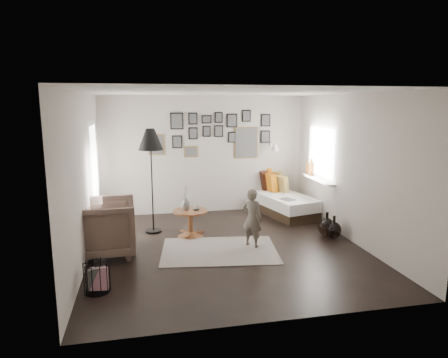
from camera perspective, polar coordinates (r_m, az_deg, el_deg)
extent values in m
plane|color=black|center=(6.90, 0.44, -9.79)|extent=(4.80, 4.80, 0.00)
plane|color=#AFA699|center=(8.90, -2.81, 3.48)|extent=(4.50, 0.00, 4.50)
plane|color=#AFA699|center=(4.30, 7.25, -4.44)|extent=(4.50, 0.00, 4.50)
plane|color=#AFA699|center=(6.48, -19.39, 0.17)|extent=(0.00, 4.80, 4.80)
plane|color=#AFA699|center=(7.37, 17.84, 1.47)|extent=(0.00, 4.80, 4.80)
plane|color=white|center=(6.47, 0.48, 12.33)|extent=(4.80, 4.80, 0.00)
plane|color=white|center=(7.69, -18.02, -0.06)|extent=(0.00, 2.14, 2.14)
plane|color=white|center=(7.69, -18.02, -0.06)|extent=(0.00, 1.88, 1.88)
plane|color=white|center=(7.69, -18.02, -0.06)|extent=(0.00, 1.93, 1.93)
plane|color=white|center=(8.39, 13.80, 3.78)|extent=(0.00, 1.30, 1.30)
plane|color=white|center=(8.39, 13.80, 3.78)|extent=(0.00, 1.14, 1.14)
cube|color=white|center=(8.45, 13.26, -0.06)|extent=(0.15, 1.32, 0.04)
cylinder|color=#8C4C14|center=(8.74, 12.34, 1.39)|extent=(0.10, 0.10, 0.28)
cylinder|color=#8C4C14|center=(8.90, 11.89, 1.38)|extent=(0.08, 0.08, 0.22)
cube|color=olive|center=(8.75, -9.64, 4.87)|extent=(0.35, 0.03, 0.45)
cube|color=black|center=(8.73, -9.64, 4.86)|extent=(0.30, 0.01, 0.40)
cube|color=black|center=(8.75, -6.77, 8.23)|extent=(0.28, 0.03, 0.36)
cube|color=black|center=(8.73, -6.76, 8.22)|extent=(0.23, 0.01, 0.31)
cube|color=black|center=(8.78, -6.70, 5.29)|extent=(0.22, 0.03, 0.28)
cube|color=black|center=(8.76, -6.69, 5.28)|extent=(0.17, 0.01, 0.23)
cube|color=black|center=(8.78, -4.47, 8.61)|extent=(0.20, 0.03, 0.26)
cube|color=black|center=(8.76, -4.46, 8.60)|extent=(0.15, 0.01, 0.21)
cube|color=black|center=(8.80, -4.44, 6.52)|extent=(0.20, 0.03, 0.26)
cube|color=black|center=(8.78, -4.43, 6.52)|extent=(0.15, 0.01, 0.21)
cube|color=black|center=(8.82, -2.52, 8.51)|extent=(0.22, 0.03, 0.18)
cube|color=black|center=(8.81, -2.50, 8.50)|extent=(0.17, 0.01, 0.13)
cube|color=black|center=(8.84, -2.50, 6.82)|extent=(0.18, 0.03, 0.24)
cube|color=black|center=(8.82, -2.49, 6.82)|extent=(0.13, 0.01, 0.19)
cube|color=black|center=(8.87, -0.78, 8.79)|extent=(0.18, 0.03, 0.24)
cube|color=black|center=(8.85, -0.76, 8.78)|extent=(0.13, 0.01, 0.19)
cube|color=black|center=(8.89, -0.77, 6.85)|extent=(0.20, 0.03, 0.26)
cube|color=black|center=(8.87, -0.75, 6.85)|extent=(0.15, 0.01, 0.21)
cube|color=black|center=(8.94, 1.13, 8.35)|extent=(0.24, 0.03, 0.30)
cube|color=black|center=(8.92, 1.16, 8.35)|extent=(0.19, 0.01, 0.25)
cube|color=black|center=(8.96, 1.12, 5.99)|extent=(0.18, 0.03, 0.24)
cube|color=black|center=(8.94, 1.15, 5.98)|extent=(0.13, 0.01, 0.19)
cube|color=olive|center=(9.05, 3.17, 5.19)|extent=(0.55, 0.03, 0.70)
cube|color=black|center=(9.03, 3.20, 5.18)|extent=(0.50, 0.01, 0.65)
cube|color=black|center=(9.01, 3.21, 8.99)|extent=(0.20, 0.03, 0.26)
cube|color=black|center=(8.99, 3.24, 8.99)|extent=(0.15, 0.01, 0.21)
cube|color=black|center=(9.14, 5.96, 8.35)|extent=(0.22, 0.03, 0.28)
cube|color=black|center=(9.12, 5.99, 8.34)|extent=(0.17, 0.01, 0.23)
cube|color=black|center=(9.16, 5.91, 6.04)|extent=(0.22, 0.03, 0.28)
cube|color=black|center=(9.15, 5.94, 6.03)|extent=(0.17, 0.01, 0.23)
cube|color=olive|center=(8.83, -4.73, 3.93)|extent=(0.30, 0.03, 0.24)
cube|color=black|center=(8.81, -4.71, 3.91)|extent=(0.25, 0.01, 0.19)
cube|color=white|center=(9.21, 6.81, 4.92)|extent=(0.06, 0.04, 0.10)
cylinder|color=white|center=(9.10, 7.05, 4.97)|extent=(0.02, 0.24, 0.02)
cone|color=white|center=(8.98, 7.31, 4.50)|extent=(0.18, 0.18, 0.14)
cube|color=beige|center=(6.76, -0.66, -10.18)|extent=(2.06, 1.57, 0.01)
cone|color=brown|center=(7.49, -4.80, -7.80)|extent=(0.47, 0.47, 0.09)
cylinder|color=brown|center=(7.42, -4.83, -6.30)|extent=(0.10, 0.10, 0.36)
cylinder|color=brown|center=(7.36, -4.86, -4.60)|extent=(0.63, 0.63, 0.04)
ellipsoid|color=black|center=(7.34, -5.51, -3.70)|extent=(0.18, 0.18, 0.20)
cylinder|color=black|center=(7.31, -5.53, -2.81)|extent=(0.05, 0.05, 0.04)
cylinder|color=black|center=(7.37, -4.01, -4.35)|extent=(0.11, 0.11, 0.02)
cube|color=black|center=(9.05, 8.06, -4.18)|extent=(1.20, 2.00, 0.22)
cube|color=silver|center=(9.00, 8.10, -2.85)|extent=(1.27, 2.07, 0.24)
cube|color=#C25F0B|center=(9.64, 6.73, 0.30)|extent=(0.41, 0.60, 0.55)
cube|color=black|center=(9.51, 6.13, -0.01)|extent=(0.28, 0.52, 0.49)
cube|color=brown|center=(9.45, 7.89, -0.18)|extent=(0.43, 0.51, 0.47)
cube|color=#C25F0B|center=(9.26, 7.03, -0.45)|extent=(0.28, 0.48, 0.45)
cube|color=brown|center=(9.15, 8.31, -0.74)|extent=(0.36, 0.46, 0.41)
cube|color=black|center=(8.45, 9.06, -2.88)|extent=(0.32, 0.36, 0.02)
imported|color=brown|center=(6.75, -16.71, -6.65)|extent=(1.04, 1.01, 0.91)
cube|color=silver|center=(6.79, -16.69, -6.33)|extent=(0.41, 0.43, 0.19)
cylinder|color=black|center=(7.83, -10.02, -7.31)|extent=(0.31, 0.31, 0.03)
cylinder|color=black|center=(7.61, -10.23, -1.14)|extent=(0.03, 0.03, 1.75)
cone|color=black|center=(7.48, -10.46, 5.61)|extent=(0.46, 0.46, 0.39)
cube|color=black|center=(5.60, -17.70, -13.37)|extent=(0.24, 0.17, 0.31)
cube|color=silver|center=(5.57, -17.41, -13.45)|extent=(0.23, 0.10, 0.31)
ellipsoid|color=black|center=(7.63, 14.46, -6.70)|extent=(0.31, 0.31, 0.36)
cylinder|color=black|center=(7.57, 14.54, -5.01)|extent=(0.05, 0.05, 0.11)
ellipsoid|color=black|center=(7.57, 15.40, -7.05)|extent=(0.27, 0.27, 0.32)
cylinder|color=black|center=(7.51, 15.48, -5.51)|extent=(0.05, 0.05, 0.11)
imported|color=#5F544B|center=(6.82, 4.05, -5.57)|extent=(0.43, 0.43, 1.02)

